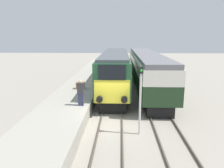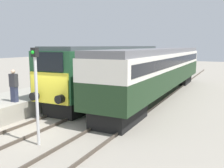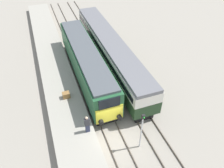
{
  "view_description": "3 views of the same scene",
  "coord_description": "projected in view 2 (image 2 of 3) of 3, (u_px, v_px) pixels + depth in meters",
  "views": [
    {
      "loc": [
        0.55,
        -13.29,
        5.62
      ],
      "look_at": [
        0.0,
        1.36,
        2.38
      ],
      "focal_mm": 35.0,
      "sensor_mm": 36.0,
      "label": 1
    },
    {
      "loc": [
        8.71,
        -8.8,
        4.03
      ],
      "look_at": [
        1.7,
        5.36,
        1.6
      ],
      "focal_mm": 40.0,
      "sensor_mm": 36.0,
      "label": 2
    },
    {
      "loc": [
        -4.18,
        -10.77,
        15.99
      ],
      "look_at": [
        1.7,
        5.36,
        1.6
      ],
      "focal_mm": 35.0,
      "sensor_mm": 36.0,
      "label": 3
    }
  ],
  "objects": [
    {
      "name": "rails_far_track",
      "position": [
        134.0,
        112.0,
        15.15
      ],
      "size": [
        1.5,
        60.0,
        0.14
      ],
      "color": "#4C4238",
      "rests_on": "ground_plane"
    },
    {
      "name": "ground_plane",
      "position": [
        33.0,
        129.0,
        12.23
      ],
      "size": [
        120.0,
        120.0,
        0.0
      ],
      "primitive_type": "plane",
      "color": "gray"
    },
    {
      "name": "platform_left",
      "position": [
        72.0,
        89.0,
        20.69
      ],
      "size": [
        3.5,
        50.0,
        0.95
      ],
      "color": "#9E998C",
      "rests_on": "ground_plane"
    },
    {
      "name": "passenger_carriage",
      "position": [
        161.0,
        67.0,
        19.86
      ],
      "size": [
        2.75,
        20.14,
        3.82
      ],
      "color": "black",
      "rests_on": "ground_plane"
    },
    {
      "name": "locomotive",
      "position": [
        114.0,
        68.0,
        19.95
      ],
      "size": [
        2.7,
        15.99,
        3.99
      ],
      "color": "black",
      "rests_on": "ground_plane"
    },
    {
      "name": "rails_near_track",
      "position": [
        87.0,
        106.0,
        16.64
      ],
      "size": [
        1.51,
        60.0,
        0.14
      ],
      "color": "#4C4238",
      "rests_on": "ground_plane"
    },
    {
      "name": "signal_post",
      "position": [
        36.0,
        89.0,
        9.87
      ],
      "size": [
        0.24,
        0.28,
        3.96
      ],
      "color": "silver",
      "rests_on": "ground_plane"
    },
    {
      "name": "person_on_platform",
      "position": [
        14.0,
        86.0,
        13.67
      ],
      "size": [
        0.44,
        0.26,
        1.8
      ],
      "color": "#2D334C",
      "rests_on": "platform_left"
    },
    {
      "name": "luggage_crate",
      "position": [
        57.0,
        84.0,
        18.42
      ],
      "size": [
        0.7,
        0.56,
        0.6
      ],
      "color": "olive",
      "rests_on": "platform_left"
    }
  ]
}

